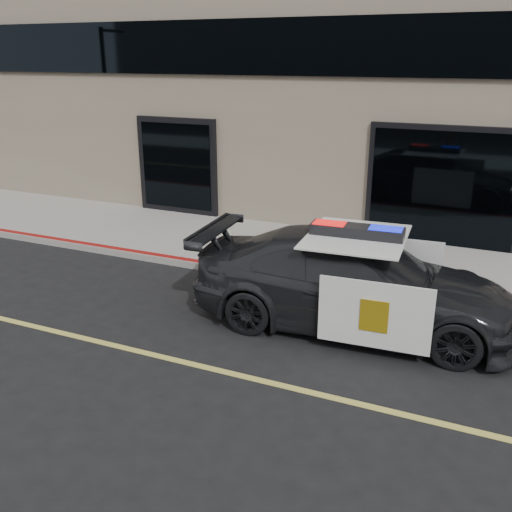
% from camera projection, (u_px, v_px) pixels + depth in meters
% --- Properties ---
extents(ground, '(120.00, 120.00, 0.00)m').
position_uv_depth(ground, '(444.00, 425.00, 7.06)').
color(ground, black).
rests_on(ground, ground).
extents(sidewalk_n, '(60.00, 3.50, 0.15)m').
position_uv_depth(sidewalk_n, '(476.00, 277.00, 11.56)').
color(sidewalk_n, gray).
rests_on(sidewalk_n, ground).
extents(police_car, '(2.87, 5.63, 1.75)m').
position_uv_depth(police_car, '(354.00, 282.00, 9.42)').
color(police_car, black).
rests_on(police_car, ground).
extents(fire_hydrant, '(0.34, 0.48, 0.76)m').
position_uv_depth(fire_hydrant, '(227.00, 235.00, 12.81)').
color(fire_hydrant, silver).
rests_on(fire_hydrant, sidewalk_n).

